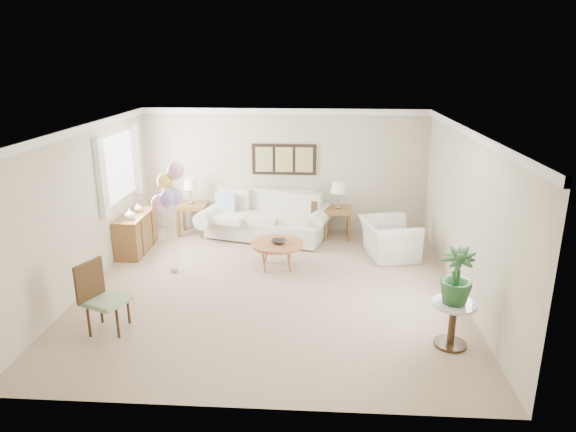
% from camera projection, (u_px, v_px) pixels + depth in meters
% --- Properties ---
extents(ground_plane, '(6.00, 6.00, 0.00)m').
position_uv_depth(ground_plane, '(271.00, 288.00, 8.38)').
color(ground_plane, tan).
extents(room_shell, '(6.04, 6.04, 2.60)m').
position_uv_depth(room_shell, '(264.00, 190.00, 7.98)').
color(room_shell, beige).
rests_on(room_shell, ground).
extents(wall_art_triptych, '(1.35, 0.06, 0.65)m').
position_uv_depth(wall_art_triptych, '(284.00, 159.00, 10.74)').
color(wall_art_triptych, black).
rests_on(wall_art_triptych, ground).
extents(sofa, '(2.83, 1.55, 0.96)m').
position_uv_depth(sofa, '(266.00, 220.00, 10.61)').
color(sofa, silver).
rests_on(sofa, ground).
extents(end_table_left, '(0.61, 0.56, 0.67)m').
position_uv_depth(end_table_left, '(192.00, 208.00, 10.76)').
color(end_table_left, brown).
rests_on(end_table_left, ground).
extents(end_table_right, '(0.58, 0.53, 0.63)m').
position_uv_depth(end_table_right, '(338.00, 213.00, 10.57)').
color(end_table_right, brown).
rests_on(end_table_right, ground).
extents(lamp_left, '(0.30, 0.30, 0.53)m').
position_uv_depth(lamp_left, '(191.00, 185.00, 10.61)').
color(lamp_left, gray).
rests_on(lamp_left, end_table_left).
extents(lamp_right, '(0.32, 0.32, 0.56)m').
position_uv_depth(lamp_right, '(338.00, 188.00, 10.41)').
color(lamp_right, gray).
rests_on(lamp_right, end_table_right).
extents(coffee_table, '(0.93, 0.93, 0.47)m').
position_uv_depth(coffee_table, '(277.00, 245.00, 9.06)').
color(coffee_table, brown).
rests_on(coffee_table, ground).
extents(decor_bowl, '(0.30, 0.30, 0.06)m').
position_uv_depth(decor_bowl, '(279.00, 242.00, 9.02)').
color(decor_bowl, '#2A241E').
rests_on(decor_bowl, coffee_table).
extents(armchair, '(1.13, 1.24, 0.70)m').
position_uv_depth(armchair, '(389.00, 239.00, 9.61)').
color(armchair, silver).
rests_on(armchair, ground).
extents(side_table, '(0.57, 0.57, 0.62)m').
position_uv_depth(side_table, '(453.00, 313.00, 6.58)').
color(side_table, silver).
rests_on(side_table, ground).
extents(potted_plant, '(0.55, 0.55, 0.74)m').
position_uv_depth(potted_plant, '(456.00, 276.00, 6.42)').
color(potted_plant, '#1F4E25').
rests_on(potted_plant, side_table).
extents(accent_chair, '(0.65, 0.64, 1.01)m').
position_uv_depth(accent_chair, '(101.00, 295.00, 6.95)').
color(accent_chair, gray).
rests_on(accent_chair, ground).
extents(credenza, '(0.46, 1.20, 0.74)m').
position_uv_depth(credenza, '(136.00, 233.00, 9.86)').
color(credenza, brown).
rests_on(credenza, ground).
extents(vase_white, '(0.21, 0.21, 0.20)m').
position_uv_depth(vase_white, '(130.00, 214.00, 9.46)').
color(vase_white, white).
rests_on(vase_white, credenza).
extents(vase_sage, '(0.21, 0.21, 0.18)m').
position_uv_depth(vase_sage, '(138.00, 207.00, 9.90)').
color(vase_sage, '#A5B29D').
rests_on(vase_sage, credenza).
extents(balloon_cluster, '(0.54, 0.48, 1.96)m').
position_uv_depth(balloon_cluster, '(169.00, 191.00, 8.53)').
color(balloon_cluster, gray).
rests_on(balloon_cluster, ground).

